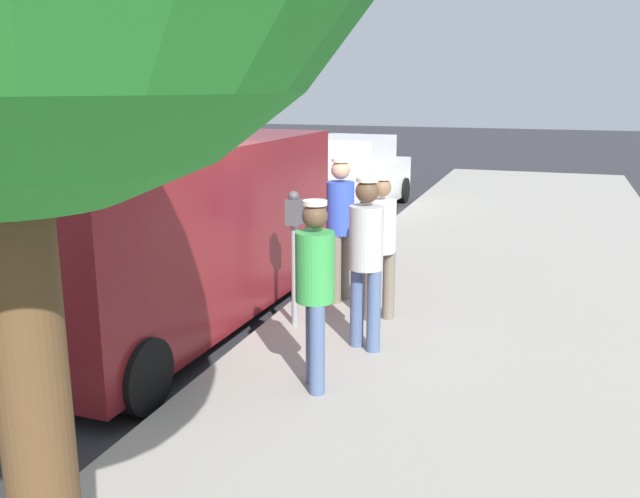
{
  "coord_description": "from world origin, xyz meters",
  "views": [
    {
      "loc": [
        3.97,
        -6.06,
        2.79
      ],
      "look_at": [
        1.65,
        0.75,
        1.05
      ],
      "focal_mm": 38.4,
      "sensor_mm": 36.0,
      "label": 1
    }
  ],
  "objects_px": {
    "parking_meter_near": "(294,235)",
    "traffic_light_corner": "(154,57)",
    "parked_sedan_ahead": "(347,178)",
    "pedestrian_in_blue": "(340,220)",
    "pedestrian_in_green": "(315,283)",
    "parked_van": "(170,230)",
    "pedestrian_in_gray": "(366,252)",
    "pedestrian_in_white": "(380,239)"
  },
  "relations": [
    {
      "from": "pedestrian_in_blue",
      "to": "parked_van",
      "type": "xyz_separation_m",
      "value": [
        -1.71,
        -1.09,
        -0.02
      ]
    },
    {
      "from": "parked_sedan_ahead",
      "to": "pedestrian_in_blue",
      "type": "bearing_deg",
      "value": -74.14
    },
    {
      "from": "parking_meter_near",
      "to": "traffic_light_corner",
      "type": "xyz_separation_m",
      "value": [
        -8.23,
        10.56,
        2.34
      ]
    },
    {
      "from": "pedestrian_in_green",
      "to": "parked_van",
      "type": "bearing_deg",
      "value": 148.02
    },
    {
      "from": "parked_van",
      "to": "pedestrian_in_gray",
      "type": "bearing_deg",
      "value": -8.42
    },
    {
      "from": "pedestrian_in_blue",
      "to": "traffic_light_corner",
      "type": "distance_m",
      "value": 12.96
    },
    {
      "from": "pedestrian_in_blue",
      "to": "pedestrian_in_gray",
      "type": "bearing_deg",
      "value": -63.67
    },
    {
      "from": "pedestrian_in_blue",
      "to": "pedestrian_in_gray",
      "type": "distance_m",
      "value": 1.61
    },
    {
      "from": "parking_meter_near",
      "to": "pedestrian_in_gray",
      "type": "relative_size",
      "value": 0.86
    },
    {
      "from": "traffic_light_corner",
      "to": "parking_meter_near",
      "type": "bearing_deg",
      "value": -52.09
    },
    {
      "from": "pedestrian_in_blue",
      "to": "pedestrian_in_green",
      "type": "relative_size",
      "value": 1.05
    },
    {
      "from": "pedestrian_in_green",
      "to": "parked_sedan_ahead",
      "type": "distance_m",
      "value": 9.53
    },
    {
      "from": "parking_meter_near",
      "to": "pedestrian_in_gray",
      "type": "xyz_separation_m",
      "value": [
        0.93,
        -0.43,
        -0.02
      ]
    },
    {
      "from": "pedestrian_in_white",
      "to": "pedestrian_in_blue",
      "type": "height_order",
      "value": "pedestrian_in_blue"
    },
    {
      "from": "parking_meter_near",
      "to": "parked_sedan_ahead",
      "type": "xyz_separation_m",
      "value": [
        -1.69,
        7.72,
        -0.43
      ]
    },
    {
      "from": "pedestrian_in_green",
      "to": "parked_sedan_ahead",
      "type": "height_order",
      "value": "pedestrian_in_green"
    },
    {
      "from": "pedestrian_in_blue",
      "to": "parked_van",
      "type": "relative_size",
      "value": 0.34
    },
    {
      "from": "pedestrian_in_green",
      "to": "pedestrian_in_gray",
      "type": "bearing_deg",
      "value": 80.76
    },
    {
      "from": "parking_meter_near",
      "to": "parked_van",
      "type": "relative_size",
      "value": 0.29
    },
    {
      "from": "parked_van",
      "to": "traffic_light_corner",
      "type": "xyz_separation_m",
      "value": [
        -6.73,
        10.63,
        2.36
      ]
    },
    {
      "from": "pedestrian_in_green",
      "to": "parked_van",
      "type": "xyz_separation_m",
      "value": [
        -2.26,
        1.41,
        0.03
      ]
    },
    {
      "from": "pedestrian_in_white",
      "to": "pedestrian_in_green",
      "type": "bearing_deg",
      "value": -92.58
    },
    {
      "from": "parking_meter_near",
      "to": "parked_van",
      "type": "height_order",
      "value": "parked_van"
    },
    {
      "from": "parking_meter_near",
      "to": "parked_van",
      "type": "xyz_separation_m",
      "value": [
        -1.5,
        -0.07,
        -0.03
      ]
    },
    {
      "from": "parking_meter_near",
      "to": "pedestrian_in_green",
      "type": "height_order",
      "value": "pedestrian_in_green"
    },
    {
      "from": "parked_van",
      "to": "traffic_light_corner",
      "type": "bearing_deg",
      "value": 122.32
    },
    {
      "from": "parking_meter_near",
      "to": "pedestrian_in_white",
      "type": "relative_size",
      "value": 0.92
    },
    {
      "from": "pedestrian_in_blue",
      "to": "traffic_light_corner",
      "type": "height_order",
      "value": "traffic_light_corner"
    },
    {
      "from": "pedestrian_in_white",
      "to": "traffic_light_corner",
      "type": "relative_size",
      "value": 0.32
    },
    {
      "from": "pedestrian_in_green",
      "to": "traffic_light_corner",
      "type": "relative_size",
      "value": 0.33
    },
    {
      "from": "parking_meter_near",
      "to": "traffic_light_corner",
      "type": "height_order",
      "value": "traffic_light_corner"
    },
    {
      "from": "parking_meter_near",
      "to": "pedestrian_in_gray",
      "type": "bearing_deg",
      "value": -24.83
    },
    {
      "from": "traffic_light_corner",
      "to": "parked_van",
      "type": "bearing_deg",
      "value": -57.68
    },
    {
      "from": "pedestrian_in_gray",
      "to": "pedestrian_in_blue",
      "type": "bearing_deg",
      "value": 116.33
    },
    {
      "from": "pedestrian_in_blue",
      "to": "pedestrian_in_gray",
      "type": "relative_size",
      "value": 1.01
    },
    {
      "from": "pedestrian_in_green",
      "to": "parked_van",
      "type": "relative_size",
      "value": 0.32
    },
    {
      "from": "pedestrian_in_blue",
      "to": "pedestrian_in_white",
      "type": "bearing_deg",
      "value": -39.24
    },
    {
      "from": "pedestrian_in_white",
      "to": "traffic_light_corner",
      "type": "height_order",
      "value": "traffic_light_corner"
    },
    {
      "from": "parked_sedan_ahead",
      "to": "parked_van",
      "type": "bearing_deg",
      "value": -88.61
    },
    {
      "from": "parked_van",
      "to": "parking_meter_near",
      "type": "bearing_deg",
      "value": 2.7
    },
    {
      "from": "parked_van",
      "to": "parked_sedan_ahead",
      "type": "height_order",
      "value": "parked_van"
    },
    {
      "from": "pedestrian_in_blue",
      "to": "traffic_light_corner",
      "type": "bearing_deg",
      "value": 131.49
    }
  ]
}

